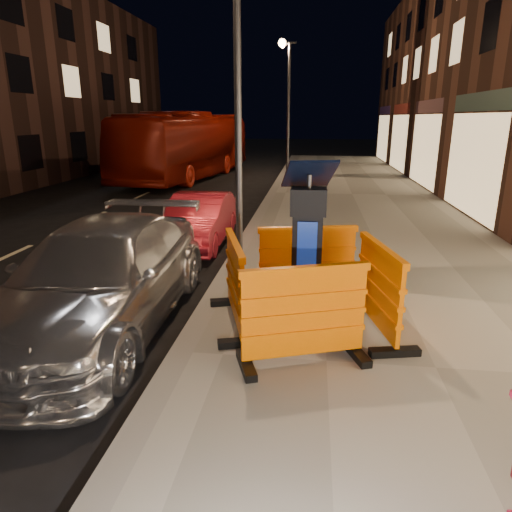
# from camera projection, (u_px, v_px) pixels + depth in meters

# --- Properties ---
(ground_plane) EXTENTS (120.00, 120.00, 0.00)m
(ground_plane) POSITION_uv_depth(u_px,v_px,m) (182.00, 363.00, 5.61)
(ground_plane) COLOR black
(ground_plane) RESTS_ON ground
(sidewalk) EXTENTS (6.00, 60.00, 0.15)m
(sidewalk) POSITION_uv_depth(u_px,v_px,m) (435.00, 373.00, 5.24)
(sidewalk) COLOR gray
(sidewalk) RESTS_ON ground
(kerb) EXTENTS (0.30, 60.00, 0.15)m
(kerb) POSITION_uv_depth(u_px,v_px,m) (181.00, 357.00, 5.59)
(kerb) COLOR slate
(kerb) RESTS_ON ground
(parking_kiosk) EXTENTS (0.82, 0.82, 2.12)m
(parking_kiosk) POSITION_uv_depth(u_px,v_px,m) (307.00, 252.00, 5.92)
(parking_kiosk) COLOR black
(parking_kiosk) RESTS_ON sidewalk
(barrier_front) EXTENTS (1.64, 1.10, 1.18)m
(barrier_front) POSITION_uv_depth(u_px,v_px,m) (304.00, 316.00, 5.16)
(barrier_front) COLOR #FB7000
(barrier_front) RESTS_ON sidewalk
(barrier_back) EXTENTS (1.61, 0.92, 1.18)m
(barrier_back) POSITION_uv_depth(u_px,v_px,m) (307.00, 264.00, 6.96)
(barrier_back) COLOR #FB7000
(barrier_back) RESTS_ON sidewalk
(barrier_kerbside) EXTENTS (1.03, 1.63, 1.18)m
(barrier_kerbside) POSITION_uv_depth(u_px,v_px,m) (235.00, 283.00, 6.17)
(barrier_kerbside) COLOR #FB7000
(barrier_kerbside) RESTS_ON sidewalk
(barrier_bldgside) EXTENTS (0.94, 1.62, 1.18)m
(barrier_bldgside) POSITION_uv_depth(u_px,v_px,m) (379.00, 289.00, 5.95)
(barrier_bldgside) COLOR #FB7000
(barrier_bldgside) RESTS_ON sidewalk
(car_silver) EXTENTS (2.10, 5.07, 1.46)m
(car_silver) POSITION_uv_depth(u_px,v_px,m) (106.00, 325.00, 6.63)
(car_silver) COLOR silver
(car_silver) RESTS_ON ground
(car_red) EXTENTS (1.26, 3.57, 1.18)m
(car_red) POSITION_uv_depth(u_px,v_px,m) (200.00, 244.00, 10.83)
(car_red) COLOR #A71928
(car_red) RESTS_ON ground
(bus_doubledecker) EXTENTS (4.04, 11.51, 3.14)m
(bus_doubledecker) POSITION_uv_depth(u_px,v_px,m) (190.00, 178.00, 22.58)
(bus_doubledecker) COLOR maroon
(bus_doubledecker) RESTS_ON ground
(street_lamp_mid) EXTENTS (0.12, 0.12, 6.00)m
(street_lamp_mid) POSITION_uv_depth(u_px,v_px,m) (238.00, 101.00, 7.51)
(street_lamp_mid) COLOR #3F3F44
(street_lamp_mid) RESTS_ON sidewalk
(street_lamp_far) EXTENTS (0.12, 0.12, 6.00)m
(street_lamp_far) POSITION_uv_depth(u_px,v_px,m) (288.00, 111.00, 21.75)
(street_lamp_far) COLOR #3F3F44
(street_lamp_far) RESTS_ON sidewalk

